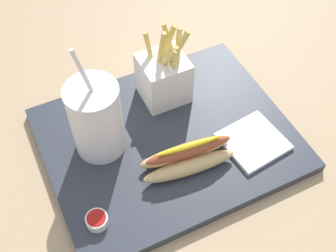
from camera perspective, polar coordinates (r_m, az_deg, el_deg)
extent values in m
cube|color=tan|center=(0.81, 0.00, -2.61)|extent=(2.40, 2.40, 0.02)
cube|color=#2D333D|center=(0.80, 0.00, -1.77)|extent=(0.44, 0.35, 0.02)
cylinder|color=white|center=(0.73, -9.43, 0.64)|extent=(0.09, 0.09, 0.13)
cylinder|color=white|center=(0.68, -10.22, 4.42)|extent=(0.09, 0.09, 0.01)
cylinder|color=white|center=(0.64, -11.30, 7.04)|extent=(0.02, 0.01, 0.09)
cube|color=white|center=(0.82, -0.58, 6.34)|extent=(0.09, 0.08, 0.09)
cube|color=#E5C660|center=(0.79, 0.09, 11.26)|extent=(0.03, 0.01, 0.08)
cube|color=#E5C660|center=(0.77, 0.84, 8.26)|extent=(0.02, 0.01, 0.07)
cube|color=#E5C660|center=(0.79, -0.45, 10.78)|extent=(0.04, 0.02, 0.08)
cube|color=#E5C660|center=(0.79, -0.34, 10.16)|extent=(0.04, 0.01, 0.07)
cube|color=#E5C660|center=(0.77, -0.16, 8.68)|extent=(0.03, 0.03, 0.07)
cube|color=#E5C660|center=(0.77, 1.33, 10.14)|extent=(0.02, 0.03, 0.07)
cube|color=#E5C660|center=(0.76, 1.35, 10.14)|extent=(0.04, 0.02, 0.08)
cube|color=#E5C660|center=(0.77, -0.94, 9.92)|extent=(0.02, 0.02, 0.08)
cube|color=#E5C660|center=(0.79, -2.56, 10.23)|extent=(0.01, 0.02, 0.06)
ellipsoid|color=#DBB775|center=(0.75, 2.28, -3.50)|extent=(0.17, 0.05, 0.03)
ellipsoid|color=#DBB775|center=(0.73, 3.12, -5.26)|extent=(0.17, 0.05, 0.03)
ellipsoid|color=#994728|center=(0.72, 2.77, -3.22)|extent=(0.15, 0.04, 0.02)
ellipsoid|color=gold|center=(0.71, 2.81, -2.62)|extent=(0.12, 0.02, 0.01)
cylinder|color=white|center=(0.70, -9.40, -12.25)|extent=(0.04, 0.04, 0.02)
cylinder|color=#B2140F|center=(0.69, -9.47, -12.01)|extent=(0.03, 0.03, 0.01)
cylinder|color=white|center=(0.83, -9.10, 2.59)|extent=(0.04, 0.04, 0.02)
cylinder|color=#B2140F|center=(0.82, -9.17, 2.98)|extent=(0.03, 0.03, 0.01)
cube|color=white|center=(0.79, 11.23, -2.01)|extent=(0.12, 0.11, 0.01)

